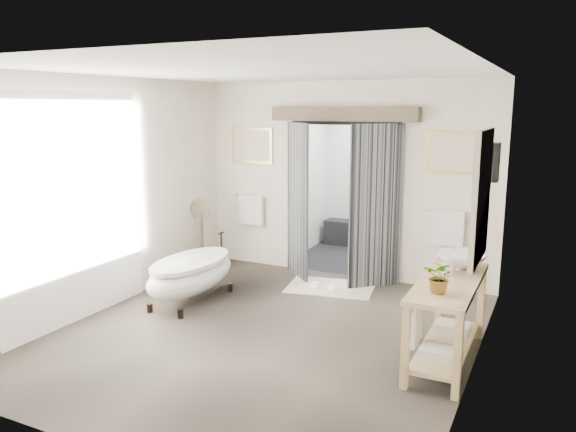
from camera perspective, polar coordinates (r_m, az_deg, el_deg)
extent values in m
plane|color=brown|center=(6.52, -2.37, -11.78)|extent=(5.00, 5.00, 0.00)
cube|color=silver|center=(4.14, -19.27, -4.74)|extent=(4.50, 0.02, 2.90)
cube|color=silver|center=(7.43, -17.92, 2.18)|extent=(0.02, 5.00, 2.90)
cube|color=silver|center=(5.42, 18.92, -1.04)|extent=(0.02, 5.00, 2.90)
cube|color=silver|center=(9.00, -3.42, 4.18)|extent=(1.45, 0.02, 2.90)
cube|color=silver|center=(7.97, 16.09, 2.85)|extent=(1.45, 0.02, 2.90)
cube|color=silver|center=(8.29, 5.90, 11.51)|extent=(1.60, 0.02, 0.60)
cube|color=white|center=(6.02, -2.59, 14.58)|extent=(4.50, 5.00, 0.02)
cube|color=white|center=(7.00, -20.96, 0.63)|extent=(0.02, 2.20, 2.70)
cube|color=gray|center=(5.56, 19.07, 1.85)|extent=(0.05, 0.95, 1.25)
cube|color=silver|center=(5.56, 18.76, 1.88)|extent=(0.01, 0.80, 1.10)
cube|color=black|center=(6.89, 19.84, 5.18)|extent=(0.20, 0.20, 0.45)
sphere|color=#FFCC8C|center=(6.89, 19.84, 5.18)|extent=(0.10, 0.10, 0.10)
cube|color=black|center=(9.57, 7.67, -4.30)|extent=(2.20, 2.00, 0.01)
cube|color=white|center=(9.23, 8.07, 10.80)|extent=(2.20, 2.00, 0.02)
cube|color=white|center=(10.27, 9.62, 3.78)|extent=(2.20, 0.02, 2.50)
cube|color=white|center=(9.72, 1.68, 3.52)|extent=(0.02, 2.00, 2.50)
cube|color=white|center=(9.04, 14.50, 2.60)|extent=(0.02, 2.00, 2.50)
cube|color=black|center=(10.28, 9.15, -2.01)|extent=(2.00, 0.35, 0.45)
cylinder|color=silver|center=(10.32, 7.50, 5.83)|extent=(0.40, 0.03, 0.40)
cylinder|color=silver|center=(10.10, 11.82, 5.58)|extent=(0.40, 0.03, 0.40)
cube|color=black|center=(8.71, 0.76, 1.97)|extent=(0.07, 0.10, 2.30)
cube|color=black|center=(8.16, 10.97, 1.15)|extent=(0.07, 0.10, 2.30)
cube|color=black|center=(8.29, 5.85, 9.44)|extent=(1.67, 0.10, 0.07)
cube|color=black|center=(8.31, 0.98, 1.53)|extent=(0.59, 0.59, 2.30)
cube|color=black|center=(7.89, 8.90, 0.87)|extent=(0.59, 0.59, 2.30)
cube|color=brown|center=(8.20, 5.62, 10.26)|extent=(2.20, 0.20, 0.20)
cube|color=tan|center=(8.95, -3.66, 7.16)|extent=(0.72, 0.03, 0.57)
cube|color=silver|center=(8.93, -3.71, 7.15)|extent=(0.62, 0.01, 0.47)
cube|color=tan|center=(7.89, 16.42, 6.20)|extent=(0.72, 0.03, 0.57)
cube|color=silver|center=(7.88, 16.41, 6.19)|extent=(0.62, 0.01, 0.47)
cylinder|color=silver|center=(9.00, -3.72, 2.06)|extent=(0.60, 0.02, 0.02)
cube|color=white|center=(9.02, -3.77, 0.66)|extent=(0.42, 0.08, 0.48)
cylinder|color=silver|center=(7.95, 16.06, 0.43)|extent=(0.60, 0.02, 0.02)
cube|color=white|center=(7.98, 15.95, -1.14)|extent=(0.42, 0.08, 0.48)
cylinder|color=black|center=(7.31, -13.86, -9.05)|extent=(0.08, 0.08, 0.11)
cylinder|color=black|center=(7.03, -10.86, -9.74)|extent=(0.08, 0.08, 0.11)
cylinder|color=black|center=(8.15, -8.75, -6.72)|extent=(0.08, 0.08, 0.11)
cylinder|color=black|center=(7.90, -5.92, -7.22)|extent=(0.08, 0.08, 0.11)
ellipsoid|color=white|center=(7.49, -9.80, -5.87)|extent=(0.72, 1.60, 0.51)
cylinder|color=black|center=(7.99, -6.80, -2.39)|extent=(0.03, 0.03, 0.21)
cube|color=tan|center=(5.29, 11.83, -12.66)|extent=(0.07, 0.07, 0.85)
cube|color=tan|center=(5.21, 16.87, -13.30)|extent=(0.07, 0.07, 0.85)
cube|color=tan|center=(6.64, 15.05, -7.81)|extent=(0.07, 0.07, 0.85)
cube|color=tan|center=(6.58, 19.01, -8.23)|extent=(0.07, 0.07, 0.85)
cube|color=tan|center=(5.79, 16.05, -6.53)|extent=(0.55, 1.60, 0.05)
cube|color=tan|center=(6.02, 15.70, -12.58)|extent=(0.45, 1.50, 0.03)
cylinder|color=silver|center=(5.90, 13.33, -8.33)|extent=(0.02, 1.40, 0.02)
cube|color=white|center=(5.84, 12.91, -10.64)|extent=(0.06, 0.34, 0.42)
cube|color=white|center=(5.67, 15.07, -13.32)|extent=(0.35, 0.25, 0.10)
cube|color=white|center=(6.31, 16.33, -10.83)|extent=(0.35, 0.25, 0.10)
cube|color=brown|center=(8.83, -8.79, -5.42)|extent=(0.22, 0.22, 0.08)
cylinder|color=brown|center=(8.71, -8.88, -2.50)|extent=(0.09, 0.09, 0.86)
cylinder|color=silver|center=(8.63, -8.90, 0.65)|extent=(0.30, 0.02, 0.30)
cylinder|color=brown|center=(8.62, -8.95, 0.64)|extent=(0.34, 0.02, 0.34)
cube|color=beige|center=(8.04, 4.34, -7.24)|extent=(1.32, 1.00, 0.01)
cube|color=white|center=(7.97, 2.74, -7.12)|extent=(0.18, 0.29, 0.05)
cube|color=white|center=(7.88, 4.44, -7.35)|extent=(0.18, 0.29, 0.05)
imported|color=white|center=(6.16, 17.17, -4.41)|extent=(0.64, 0.64, 0.18)
imported|color=gray|center=(5.32, 15.22, -6.00)|extent=(0.31, 0.28, 0.31)
imported|color=gray|center=(5.90, 15.88, -4.96)|extent=(0.12, 0.12, 0.19)
imported|color=gray|center=(6.39, 16.49, -3.80)|extent=(0.17, 0.17, 0.18)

